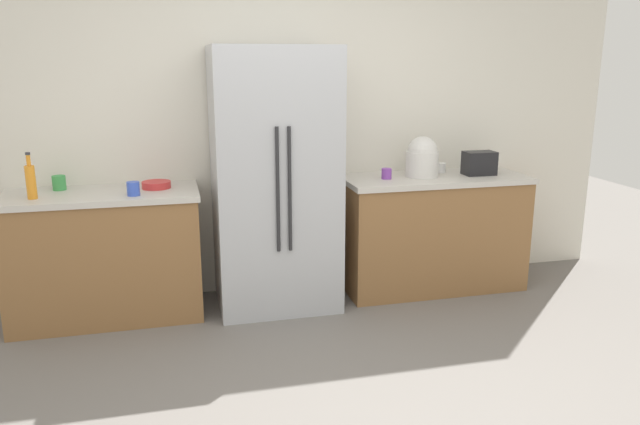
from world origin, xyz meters
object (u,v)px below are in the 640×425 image
Objects in this scene: bottle_a at (31,181)px; bowl_a at (156,185)px; cup_a at (133,189)px; rice_cooker at (422,158)px; cup_b at (440,168)px; cup_c at (387,174)px; refrigerator at (275,180)px; cup_d at (59,183)px; toaster at (479,163)px.

bottle_a reaches higher than bowl_a.
bottle_a is 0.63m from cup_a.
rice_cooker is 3.28× the size of cup_b.
rice_cooker reaches higher than bottle_a.
rice_cooker is 3.91× the size of cup_c.
refrigerator is 9.40× the size of bowl_a.
refrigerator is at bearing -177.88° from cup_c.
refrigerator is 1.59m from bottle_a.
cup_d is at bearing 179.99° from cup_b.
refrigerator reaches higher than bowl_a.
cup_c is 2.31m from cup_d.
refrigerator is at bearing 2.07° from bottle_a.
cup_d is at bearing 177.01° from rice_cooker.
refrigerator is 1.47m from cup_d.
rice_cooker is 0.27m from cup_b.
bowl_a is (-2.17, -0.10, -0.01)m from cup_b.
toaster is 0.78× the size of rice_cooker.
refrigerator is at bearing -6.84° from bowl_a.
cup_a is at bearing -172.48° from cup_b.
cup_c is at bearing -2.28° from bowl_a.
cup_c is (-0.29, -0.03, -0.10)m from rice_cooker.
bottle_a is 0.79m from bowl_a.
toaster reaches higher than bowl_a.
bottle_a is at bearing -177.93° from refrigerator.
cup_b is 0.53m from cup_c.
toaster is 0.75m from cup_c.
cup_c is 0.79× the size of cup_d.
rice_cooker is 1.96m from bowl_a.
bottle_a reaches higher than cup_b.
cup_d is (-1.46, 0.19, 0.02)m from refrigerator.
cup_b is (2.94, 0.25, -0.08)m from bottle_a.
cup_d is (-2.60, 0.14, -0.09)m from rice_cooker.
cup_d is at bearing 172.42° from refrigerator.
bottle_a is 2.43m from cup_c.
cup_c is at bearing 179.01° from toaster.
cup_b is (0.21, 0.14, -0.11)m from rice_cooker.
rice_cooker is 3.36× the size of cup_a.
cup_c reaches higher than cup_b.
cup_d is at bearing 176.71° from toaster.
toaster is 2.42m from bowl_a.
toaster reaches higher than cup_b.
rice_cooker is 1.55× the size of bowl_a.
cup_d is (-0.50, 0.31, 0.00)m from cup_a.
refrigerator is 7.80× the size of toaster.
cup_d is (0.12, 0.25, -0.07)m from bottle_a.
toaster is 2.56m from cup_a.
refrigerator is 6.06× the size of rice_cooker.
toaster is at bearing -3.29° from cup_d.
cup_c is at bearing -4.03° from cup_d.
cup_c is (-0.75, 0.01, -0.05)m from toaster.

